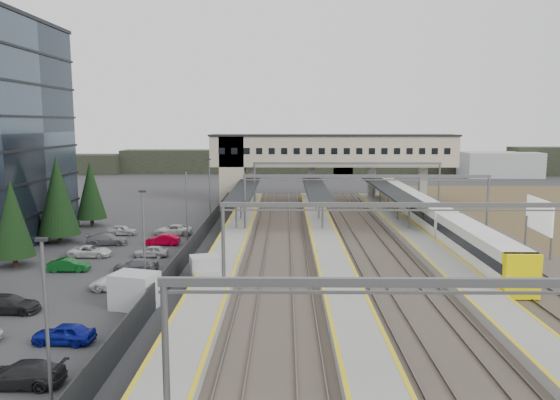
{
  "coord_description": "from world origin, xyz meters",
  "views": [
    {
      "loc": [
        2.7,
        -48.3,
        13.07
      ],
      "look_at": [
        2.06,
        15.69,
        4.0
      ],
      "focal_mm": 35.0,
      "sensor_mm": 36.0,
      "label": 1
    }
  ],
  "objects_px": {
    "relay_cabin_far": "(205,268)",
    "relay_cabin_near": "(135,291)",
    "train": "(426,215)",
    "billboard": "(539,217)",
    "footbridge": "(316,154)"
  },
  "relations": [
    {
      "from": "relay_cabin_far",
      "to": "relay_cabin_near",
      "type": "bearing_deg",
      "value": -119.86
    },
    {
      "from": "relay_cabin_near",
      "to": "train",
      "type": "bearing_deg",
      "value": 45.89
    },
    {
      "from": "relay_cabin_near",
      "to": "relay_cabin_far",
      "type": "relative_size",
      "value": 1.28
    },
    {
      "from": "train",
      "to": "billboard",
      "type": "relative_size",
      "value": 8.55
    },
    {
      "from": "relay_cabin_near",
      "to": "train",
      "type": "height_order",
      "value": "train"
    },
    {
      "from": "relay_cabin_far",
      "to": "billboard",
      "type": "height_order",
      "value": "billboard"
    },
    {
      "from": "train",
      "to": "relay_cabin_near",
      "type": "bearing_deg",
      "value": -134.11
    },
    {
      "from": "relay_cabin_near",
      "to": "footbridge",
      "type": "bearing_deg",
      "value": 73.52
    },
    {
      "from": "footbridge",
      "to": "train",
      "type": "distance_m",
      "value": 27.76
    },
    {
      "from": "footbridge",
      "to": "train",
      "type": "bearing_deg",
      "value": -63.02
    },
    {
      "from": "relay_cabin_near",
      "to": "billboard",
      "type": "relative_size",
      "value": 0.54
    },
    {
      "from": "relay_cabin_near",
      "to": "relay_cabin_far",
      "type": "bearing_deg",
      "value": 60.14
    },
    {
      "from": "train",
      "to": "relay_cabin_far",
      "type": "bearing_deg",
      "value": -137.54
    },
    {
      "from": "billboard",
      "to": "train",
      "type": "bearing_deg",
      "value": 122.07
    },
    {
      "from": "relay_cabin_near",
      "to": "footbridge",
      "type": "distance_m",
      "value": 55.69
    }
  ]
}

